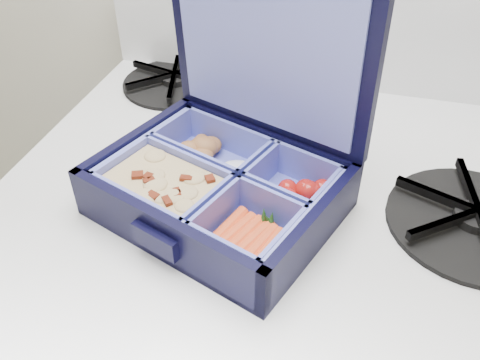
% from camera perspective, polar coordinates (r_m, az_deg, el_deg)
% --- Properties ---
extents(bento_box, '(0.29, 0.26, 0.06)m').
position_cam_1_polar(bento_box, '(0.54, -2.44, -0.95)').
color(bento_box, black).
rests_on(bento_box, stove).
extents(burner_grate, '(0.24, 0.24, 0.03)m').
position_cam_1_polar(burner_grate, '(0.59, 25.00, -3.66)').
color(burner_grate, black).
rests_on(burner_grate, stove).
extents(burner_grate_rear, '(0.19, 0.19, 0.02)m').
position_cam_1_polar(burner_grate_rear, '(0.80, -7.33, 11.15)').
color(burner_grate_rear, black).
rests_on(burner_grate_rear, stove).
extents(fork, '(0.13, 0.19, 0.01)m').
position_cam_1_polar(fork, '(0.66, 6.26, 4.02)').
color(fork, '#B0B0B7').
rests_on(fork, stove).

